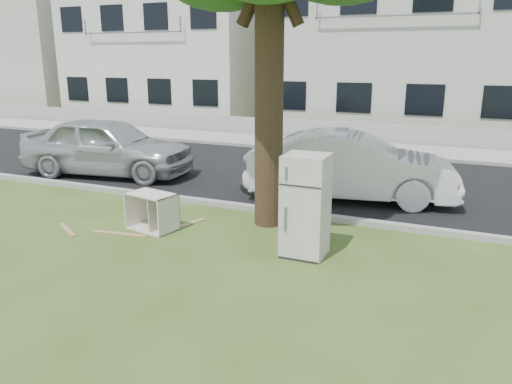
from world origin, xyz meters
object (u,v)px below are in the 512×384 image
at_px(fridge, 305,206).
at_px(car_left, 108,146).
at_px(car_center, 351,166).
at_px(cabinet, 152,211).

bearing_deg(fridge, car_left, 153.66).
xyz_separation_m(fridge, car_left, (-6.85, 3.40, -0.04)).
bearing_deg(car_center, car_left, 81.49).
relative_size(fridge, cabinet, 1.86).
height_order(cabinet, car_left, car_left).
relative_size(fridge, car_left, 0.36).
bearing_deg(car_center, fridge, 170.72).
bearing_deg(cabinet, car_left, 150.01).
bearing_deg(car_left, car_center, -96.15).
distance_m(cabinet, car_center, 4.70).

